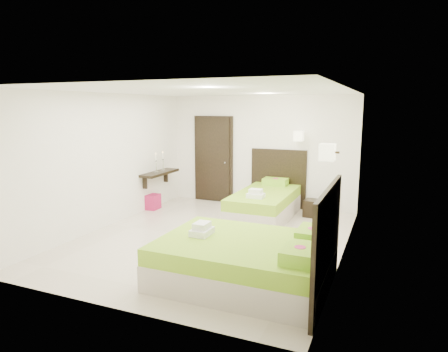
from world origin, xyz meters
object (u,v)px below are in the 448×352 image
at_px(bed_single, 266,202).
at_px(bed_double, 249,259).
at_px(nightstand, 314,208).
at_px(ottoman, 151,202).

distance_m(bed_single, bed_double, 3.30).
bearing_deg(bed_single, nightstand, 25.25).
distance_m(nightstand, ottoman, 3.69).
bearing_deg(bed_double, bed_single, 103.27).
relative_size(bed_single, ottoman, 6.36).
xyz_separation_m(bed_double, nightstand, (0.19, 3.66, -0.15)).
relative_size(bed_single, bed_double, 0.98).
relative_size(bed_double, nightstand, 5.46).
bearing_deg(nightstand, bed_single, -150.54).
xyz_separation_m(bed_single, ottoman, (-2.65, -0.36, -0.15)).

